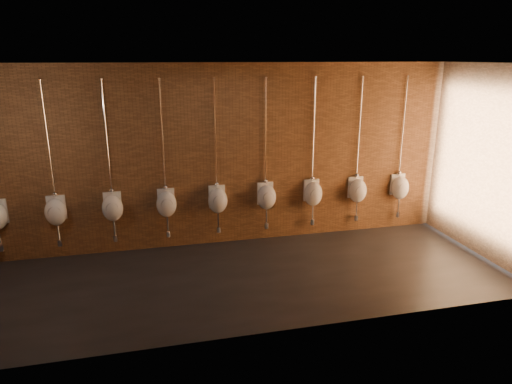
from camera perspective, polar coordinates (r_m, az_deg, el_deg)
ground at (r=7.17m, az=-2.31°, el=-10.74°), size 8.50×8.50×0.00m
room_shell at (r=6.50m, az=-2.52°, el=5.22°), size 8.54×3.04×3.22m
urinal_1 at (r=8.17m, az=-23.75°, el=-2.16°), size 0.36×0.31×2.71m
urinal_2 at (r=8.04m, az=-17.50°, el=-1.77°), size 0.36×0.31×2.71m
urinal_3 at (r=8.02m, az=-11.14°, el=-1.36°), size 0.36×0.31×2.71m
urinal_4 at (r=8.09m, az=-4.81°, el=-0.93°), size 0.36×0.31×2.71m
urinal_5 at (r=8.26m, az=1.32°, el=-0.50°), size 0.36×0.31×2.71m
urinal_6 at (r=8.53m, az=7.14°, el=-0.09°), size 0.36×0.31×2.71m
urinal_7 at (r=8.87m, az=12.57°, el=0.29°), size 0.36×0.31×2.71m
urinal_8 at (r=9.29m, az=17.55°, el=0.64°), size 0.36×0.31×2.71m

